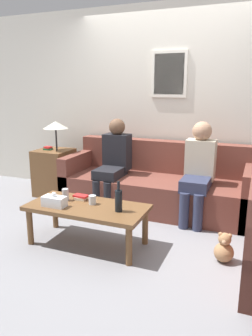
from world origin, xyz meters
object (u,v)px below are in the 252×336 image
coffee_table (87,211)px  wine_bottle (119,200)px  person_right (198,168)px  teddy_bear (224,249)px  drinking_glass (92,200)px  couch_main (157,186)px  person_left (113,160)px

coffee_table → wine_bottle: wine_bottle is taller
person_right → teddy_bear: (0.42, -0.92, -0.51)m
drinking_glass → person_right: person_right is taller
couch_main → person_right: (0.55, -0.19, 0.34)m
couch_main → drinking_glass: size_ratio=26.65×
couch_main → wine_bottle: (0.02, -1.29, 0.23)m
wine_bottle → drinking_glass: (-0.32, 0.08, -0.07)m
couch_main → coffee_table: couch_main is taller
teddy_bear → person_right: bearing=114.6°
person_right → wine_bottle: bearing=-116.1°
person_right → teddy_bear: size_ratio=4.13×
couch_main → coffee_table: 1.31m
drinking_glass → person_left: (-0.25, 1.07, 0.16)m
coffee_table → drinking_glass: drinking_glass is taller
couch_main → teddy_bear: 1.48m
coffee_table → person_left: size_ratio=1.04×
coffee_table → person_right: person_right is taller
coffee_table → wine_bottle: size_ratio=4.05×
person_right → teddy_bear: bearing=-65.4°
person_left → person_right: bearing=-2.6°
coffee_table → person_left: bearing=101.2°
drinking_glass → person_left: size_ratio=0.08×
wine_bottle → drinking_glass: bearing=166.2°
coffee_table → teddy_bear: 1.33m
drinking_glass → teddy_bear: size_ratio=0.32×
couch_main → drinking_glass: (-0.30, -1.21, 0.16)m
person_right → couch_main: bearing=160.6°
person_right → person_left: bearing=177.4°
coffee_table → person_right: bearing=50.6°
coffee_table → teddy_bear: coffee_table is taller
couch_main → person_right: 0.67m
coffee_table → teddy_bear: bearing=7.0°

